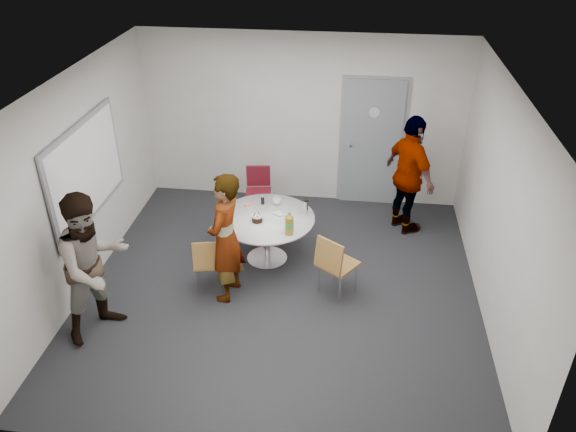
# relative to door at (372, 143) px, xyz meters

# --- Properties ---
(floor) EXTENTS (5.00, 5.00, 0.00)m
(floor) POSITION_rel_door_xyz_m (-1.10, -2.48, -1.03)
(floor) COLOR black
(floor) RESTS_ON ground
(ceiling) EXTENTS (5.00, 5.00, 0.00)m
(ceiling) POSITION_rel_door_xyz_m (-1.10, -2.48, 1.67)
(ceiling) COLOR silver
(ceiling) RESTS_ON wall_back
(wall_back) EXTENTS (5.00, 0.00, 5.00)m
(wall_back) POSITION_rel_door_xyz_m (-1.10, 0.02, 0.32)
(wall_back) COLOR silver
(wall_back) RESTS_ON floor
(wall_left) EXTENTS (0.00, 5.00, 5.00)m
(wall_left) POSITION_rel_door_xyz_m (-3.60, -2.48, 0.32)
(wall_left) COLOR silver
(wall_left) RESTS_ON floor
(wall_right) EXTENTS (0.00, 5.00, 5.00)m
(wall_right) POSITION_rel_door_xyz_m (1.40, -2.48, 0.32)
(wall_right) COLOR silver
(wall_right) RESTS_ON floor
(wall_front) EXTENTS (5.00, 0.00, 5.00)m
(wall_front) POSITION_rel_door_xyz_m (-1.10, -4.98, 0.32)
(wall_front) COLOR silver
(wall_front) RESTS_ON floor
(door) EXTENTS (1.02, 0.17, 2.12)m
(door) POSITION_rel_door_xyz_m (0.00, 0.00, 0.00)
(door) COLOR slate
(door) RESTS_ON wall_back
(whiteboard) EXTENTS (0.04, 1.90, 1.25)m
(whiteboard) POSITION_rel_door_xyz_m (-3.56, -2.28, 0.42)
(whiteboard) COLOR gray
(whiteboard) RESTS_ON wall_left
(table) EXTENTS (1.30, 1.30, 1.01)m
(table) POSITION_rel_door_xyz_m (-1.35, -1.86, -0.43)
(table) COLOR silver
(table) RESTS_ON floor
(chair_near_left) EXTENTS (0.45, 0.48, 0.80)m
(chair_near_left) POSITION_rel_door_xyz_m (-1.99, -2.63, -0.55)
(chair_near_left) COLOR brown
(chair_near_left) RESTS_ON floor
(chair_near_right) EXTENTS (0.59, 0.60, 0.87)m
(chair_near_right) POSITION_rel_door_xyz_m (-0.43, -2.54, -0.50)
(chair_near_right) COLOR brown
(chair_near_right) RESTS_ON floor
(chair_far) EXTENTS (0.44, 0.47, 0.81)m
(chair_far) POSITION_rel_door_xyz_m (-1.70, -0.65, -0.54)
(chair_far) COLOR maroon
(chair_far) RESTS_ON floor
(person_main) EXTENTS (0.50, 0.68, 1.70)m
(person_main) POSITION_rel_door_xyz_m (-1.74, -2.67, -0.18)
(person_main) COLOR #A5C6EA
(person_main) RESTS_ON floor
(person_left) EXTENTS (1.05, 1.10, 1.79)m
(person_left) POSITION_rel_door_xyz_m (-3.05, -3.47, -0.13)
(person_left) COLOR white
(person_left) RESTS_ON floor
(person_right) EXTENTS (0.93, 1.13, 1.80)m
(person_right) POSITION_rel_door_xyz_m (0.55, -0.81, -0.13)
(person_right) COLOR black
(person_right) RESTS_ON floor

